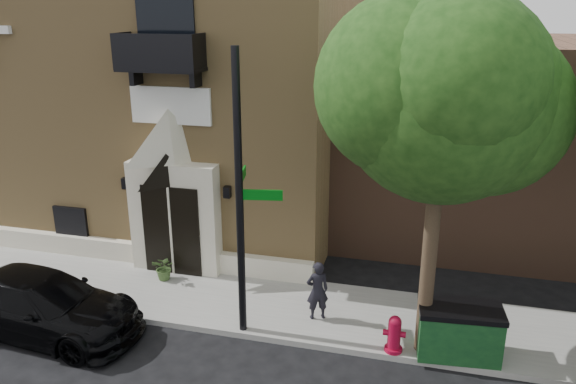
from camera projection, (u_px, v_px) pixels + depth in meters
name	position (u px, v px, depth m)	size (l,w,h in m)	color
ground	(168.00, 328.00, 13.68)	(120.00, 120.00, 0.00)	black
sidewalk	(228.00, 300.00, 14.80)	(42.00, 3.00, 0.15)	gray
church	(182.00, 87.00, 20.18)	(12.20, 11.01, 9.30)	tan
street_tree_left	(445.00, 95.00, 10.68)	(4.97, 4.38, 7.77)	#38281C
black_sedan	(41.00, 304.00, 13.32)	(2.05, 5.04, 1.46)	black
street_sign	(240.00, 198.00, 12.33)	(1.14, 1.03, 6.56)	black
fire_hydrant	(394.00, 334.00, 12.40)	(0.50, 0.40, 0.88)	maroon
dumpster	(459.00, 330.00, 12.24)	(1.87, 1.17, 1.17)	#0F3A1B
planter	(165.00, 268.00, 15.64)	(0.64, 0.55, 0.71)	#3E5A2A
pedestrian_near	(317.00, 290.00, 13.60)	(0.55, 0.36, 1.51)	black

